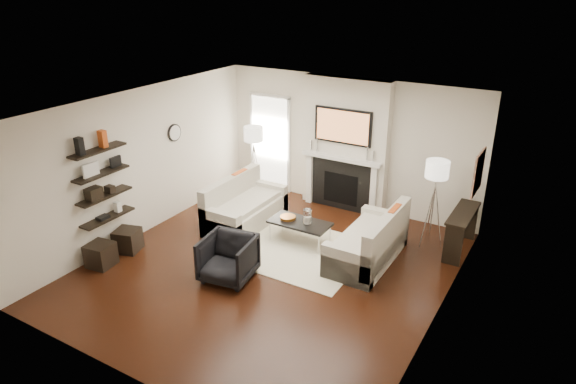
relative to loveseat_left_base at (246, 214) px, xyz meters
The scene contains 71 objects.
room_envelope 2.05m from the loveseat_left_base, 41.85° to the right, with size 6.00×6.00×6.00m.
chimney_breast 2.44m from the loveseat_left_base, 53.97° to the left, with size 1.80×0.25×2.70m, color silver.
fireplace_surround 2.07m from the loveseat_left_base, 51.74° to the left, with size 1.30×0.02×1.04m, color black.
firebox 2.06m from the loveseat_left_base, 51.66° to the left, with size 0.75×0.02×0.65m, color black.
mantel_pilaster_l 1.70m from the loveseat_left_base, 70.88° to the left, with size 0.12×0.08×1.10m, color white.
mantel_pilaster_r 2.56m from the loveseat_left_base, 38.43° to the left, with size 0.12×0.08×1.10m, color white.
mantel_shelf 2.20m from the loveseat_left_base, 50.86° to the left, with size 1.70×0.18×0.07m, color white.
tv_body 2.56m from the loveseat_left_base, 51.31° to the left, with size 1.20×0.06×0.70m, color black.
tv_screen 2.54m from the loveseat_left_base, 50.73° to the left, with size 1.10×0.01×0.62m, color #BF723F.
candlestick_l_tall 2.04m from the loveseat_left_base, 65.42° to the left, with size 0.04×0.04×0.30m, color silver.
candlestick_l_short 1.98m from the loveseat_left_base, 69.48° to the left, with size 0.04×0.04×0.24m, color silver.
candlestick_r_tall 2.64m from the loveseat_left_base, 40.77° to the left, with size 0.04×0.04×0.30m, color silver.
candlestick_r_short 2.72m from the loveseat_left_base, 38.82° to the left, with size 0.04×0.04×0.24m, color silver.
hallway_panel 2.11m from the loveseat_left_base, 107.55° to the left, with size 0.90×0.02×2.10m, color white.
door_trim_l 2.27m from the loveseat_left_base, 120.23° to the left, with size 0.06×0.06×2.16m, color white.
door_trim_r 2.01m from the loveseat_left_base, 93.25° to the left, with size 0.06×0.06×2.16m, color white.
door_trim_top 2.71m from the loveseat_left_base, 107.73° to the left, with size 1.02×0.06×0.06m, color white.
rug 1.32m from the loveseat_left_base, 17.83° to the right, with size 2.60×2.00×0.01m, color #EDE4C2.
loveseat_left_base is the anchor object (origin of this frame).
loveseat_left_back 0.46m from the loveseat_left_base, behind, with size 0.18×1.80×0.80m, color beige.
loveseat_left_arm_n 0.81m from the loveseat_left_base, 90.00° to the right, with size 0.85×0.18×0.60m, color beige.
loveseat_left_arm_s 0.81m from the loveseat_left_base, 90.00° to the left, with size 0.85×0.18×0.60m, color beige.
loveseat_left_cushion 0.26m from the loveseat_left_base, ahead, with size 0.63×1.44×0.10m, color beige.
pillow_left_orange 0.69m from the loveseat_left_base, 138.15° to the left, with size 0.10×0.42×0.42m, color #B34616.
pillow_left_charcoal 0.68m from the loveseat_left_base, 138.15° to the right, with size 0.10×0.40×0.40m, color black.
loveseat_right_base 2.55m from the loveseat_left_base, ahead, with size 0.85×1.80×0.42m, color beige.
loveseat_right_back 2.91m from the loveseat_left_base, ahead, with size 0.18×1.80×0.80m, color beige.
loveseat_right_arm_n 2.71m from the loveseat_left_base, 19.28° to the right, with size 0.85×0.18×0.60m, color beige.
loveseat_right_arm_s 2.66m from the loveseat_left_base, 15.90° to the left, with size 0.85×0.18×0.60m, color beige.
loveseat_right_cushion 2.52m from the loveseat_left_base, ahead, with size 0.63×1.44×0.10m, color beige.
pillow_right_orange 2.94m from the loveseat_left_base, ahead, with size 0.10×0.42×0.42m, color #B34616.
pillow_right_charcoal 2.96m from the loveseat_left_base, ahead, with size 0.10×0.40×0.40m, color black.
coffee_table 1.29m from the loveseat_left_base, ahead, with size 1.10×0.55×0.04m, color black.
coffee_leg_nw 0.84m from the loveseat_left_base, 23.86° to the right, with size 0.02×0.02×0.38m, color silver.
coffee_leg_ne 1.80m from the loveseat_left_base, 10.89° to the right, with size 0.02×0.02×0.38m, color silver.
coffee_leg_sw 0.78m from the loveseat_left_base, ahead, with size 0.02×0.02×0.38m, color silver.
coffee_leg_se 1.77m from the loveseat_left_base, ahead, with size 0.02×0.02×0.38m, color silver.
hurricane_glass 1.47m from the loveseat_left_base, ahead, with size 0.15×0.15×0.27m, color white.
hurricane_candle 1.45m from the loveseat_left_base, ahead, with size 0.09×0.09×0.13m, color white.
copper_bowl 1.05m from the loveseat_left_base, ahead, with size 0.29×0.29×0.05m, color #9E571A.
armchair 1.96m from the loveseat_left_base, 63.32° to the right, with size 0.77×0.73×0.80m, color black.
lamp_left_post 1.37m from the loveseat_left_base, 116.30° to the left, with size 0.02×0.02×1.20m, color silver.
lamp_left_shade 1.81m from the loveseat_left_base, 116.30° to the left, with size 0.40×0.40×0.30m, color white.
lamp_left_leg_a 1.33m from the loveseat_left_base, 111.86° to the left, with size 0.02×0.02×1.25m, color silver.
lamp_left_leg_b 1.48m from the loveseat_left_base, 116.58° to the left, with size 0.02×0.02×1.25m, color silver.
lamp_left_leg_c 1.32m from the loveseat_left_base, 120.46° to the left, with size 0.02×0.02×1.25m, color silver.
lamp_right_post 3.49m from the loveseat_left_base, 16.94° to the left, with size 0.02×0.02×1.20m, color silver.
lamp_right_shade 3.68m from the loveseat_left_base, 16.94° to the left, with size 0.40×0.40×0.30m, color white.
lamp_right_leg_a 3.59m from the loveseat_left_base, 16.42° to the left, with size 0.02×0.02×1.25m, color silver.
lamp_right_leg_b 3.47m from the loveseat_left_base, 18.72° to the left, with size 0.02×0.02×1.25m, color silver.
lamp_right_leg_c 3.41m from the loveseat_left_base, 15.67° to the left, with size 0.02×0.02×1.25m, color silver.
console_top 4.01m from the loveseat_left_base, 15.34° to the left, with size 0.35×1.20×0.04m, color black.
console_leg_n 3.87m from the loveseat_left_base, ahead, with size 0.30×0.04×0.71m, color black.
console_leg_s 4.16m from the loveseat_left_base, 22.67° to the left, with size 0.30×0.04×0.71m, color black.
wall_art 4.31m from the loveseat_left_base, 12.91° to the left, with size 0.03×0.70×0.70m, color #9D694E.
shelf_bottom 2.57m from the loveseat_left_base, 122.39° to the right, with size 0.25×1.00×0.04m, color black.
shelf_lower 2.68m from the loveseat_left_base, 122.39° to the right, with size 0.25×1.00×0.04m, color black.
shelf_upper 2.84m from the loveseat_left_base, 122.39° to the right, with size 0.25×1.00×0.04m, color black.
shelf_top 3.04m from the loveseat_left_base, 122.39° to the right, with size 0.25×1.00×0.04m, color black.
decor_magfile_a 3.36m from the loveseat_left_base, 118.86° to the right, with size 0.12×0.10×0.28m, color black.
decor_magfile_b 3.04m from the loveseat_left_base, 124.03° to the right, with size 0.12×0.10×0.28m, color #B34616.
decor_frame_a 3.04m from the loveseat_left_base, 120.24° to the right, with size 0.04×0.30×0.22m, color white.
decor_frame_b 2.66m from the loveseat_left_base, 126.75° to the right, with size 0.04×0.22×0.18m, color black.
decor_wine_rack 2.88m from the loveseat_left_base, 120.09° to the right, with size 0.18×0.25×0.20m, color black.
decor_box_small 2.61m from the loveseat_left_base, 123.97° to the right, with size 0.15×0.12×0.12m, color black.
decor_books 2.67m from the loveseat_left_base, 121.21° to the right, with size 0.14×0.20×0.05m, color black.
decor_box_tall 2.41m from the loveseat_left_base, 125.46° to the right, with size 0.10×0.10×0.18m, color white.
clock_rim 2.10m from the loveseat_left_base, behind, with size 0.34×0.34×0.04m, color black.
clock_face 2.08m from the loveseat_left_base, behind, with size 0.29×0.29×0.01m, color white.
ottoman_near 2.26m from the loveseat_left_base, 122.22° to the right, with size 0.40×0.40×0.40m, color black.
ottoman_far 2.78m from the loveseat_left_base, 115.65° to the right, with size 0.40×0.40×0.40m, color black.
Camera 1 is at (4.02, -6.22, 4.49)m, focal length 32.00 mm.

